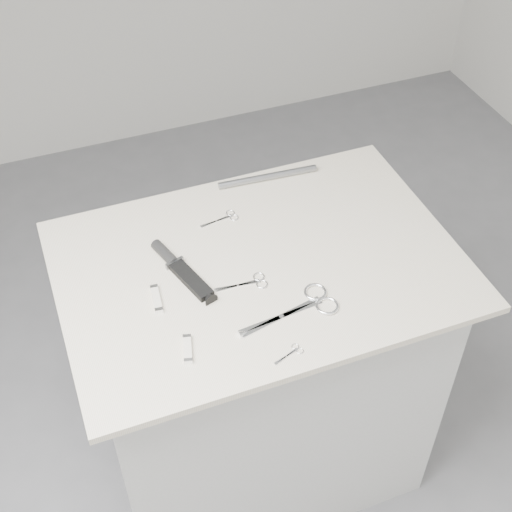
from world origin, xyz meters
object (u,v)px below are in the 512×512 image
object	(u,v)px
pocket_knife_a	(157,299)
pocket_knife_b	(188,349)
embroidery_scissors_a	(251,283)
embroidery_scissors_b	(225,218)
large_shears	(307,305)
sheathed_knife	(179,267)
tiny_scissors	(291,353)
plinth	(259,376)
metal_rail	(268,177)

from	to	relation	value
pocket_knife_a	pocket_knife_b	distance (m)	0.17
pocket_knife_b	embroidery_scissors_a	bearing A→B (deg)	-40.28
embroidery_scissors_b	large_shears	bearing A→B (deg)	-86.94
embroidery_scissors_b	sheathed_knife	distance (m)	0.22
tiny_scissors	pocket_knife_b	size ratio (longest dim) A/B	0.98
pocket_knife_b	sheathed_knife	bearing A→B (deg)	2.28
plinth	embroidery_scissors_b	world-z (taller)	embroidery_scissors_b
plinth	sheathed_knife	size ratio (longest dim) A/B	3.84
pocket_knife_a	embroidery_scissors_b	bearing A→B (deg)	-41.91
tiny_scissors	pocket_knife_a	distance (m)	0.35
embroidery_scissors_a	metal_rail	xyz separation A→B (m)	(0.19, 0.37, 0.01)
plinth	metal_rail	world-z (taller)	metal_rail
large_shears	pocket_knife_b	world-z (taller)	pocket_knife_b
embroidery_scissors_b	sheathed_knife	size ratio (longest dim) A/B	0.46
embroidery_scissors_a	pocket_knife_b	xyz separation A→B (m)	(-0.20, -0.14, 0.00)
pocket_knife_b	tiny_scissors	bearing A→B (deg)	-98.35
plinth	large_shears	world-z (taller)	large_shears
large_shears	embroidery_scissors_b	distance (m)	0.37
embroidery_scissors_b	pocket_knife_b	world-z (taller)	pocket_knife_b
large_shears	metal_rail	bearing A→B (deg)	70.53
plinth	sheathed_knife	world-z (taller)	sheathed_knife
embroidery_scissors_a	pocket_knife_a	distance (m)	0.23
pocket_knife_b	metal_rail	bearing A→B (deg)	-23.15
metal_rail	sheathed_knife	bearing A→B (deg)	-142.51
embroidery_scissors_a	pocket_knife_a	world-z (taller)	pocket_knife_a
embroidery_scissors_b	sheathed_knife	xyz separation A→B (m)	(-0.17, -0.14, 0.01)
tiny_scissors	pocket_knife_b	xyz separation A→B (m)	(-0.21, 0.09, 0.00)
embroidery_scissors_b	pocket_knife_a	bearing A→B (deg)	-147.11
large_shears	pocket_knife_a	bearing A→B (deg)	147.44
plinth	tiny_scissors	xyz separation A→B (m)	(-0.04, -0.29, 0.47)
embroidery_scissors_b	pocket_knife_b	distance (m)	0.45
sheathed_knife	embroidery_scissors_b	bearing A→B (deg)	-66.71
large_shears	pocket_knife_a	world-z (taller)	pocket_knife_a
embroidery_scissors_b	metal_rail	size ratio (longest dim) A/B	0.38
embroidery_scissors_a	sheathed_knife	world-z (taller)	sheathed_knife
sheathed_knife	plinth	bearing A→B (deg)	-120.31
plinth	metal_rail	xyz separation A→B (m)	(0.14, 0.31, 0.48)
embroidery_scissors_b	pocket_knife_b	size ratio (longest dim) A/B	1.38
embroidery_scissors_b	pocket_knife_a	xyz separation A→B (m)	(-0.25, -0.22, 0.00)
large_shears	tiny_scissors	distance (m)	0.15
tiny_scissors	plinth	bearing A→B (deg)	63.61
embroidery_scissors_a	pocket_knife_b	bearing A→B (deg)	-140.55
large_shears	pocket_knife_b	distance (m)	0.30
plinth	embroidery_scissors_a	xyz separation A→B (m)	(-0.04, -0.06, 0.47)
tiny_scissors	pocket_knife_b	distance (m)	0.23
plinth	metal_rail	bearing A→B (deg)	64.91
large_shears	sheathed_knife	size ratio (longest dim) A/B	1.07
large_shears	metal_rail	size ratio (longest dim) A/B	0.87
plinth	pocket_knife_b	xyz separation A→B (m)	(-0.25, -0.20, 0.47)
embroidery_scissors_b	embroidery_scissors_a	bearing A→B (deg)	-103.39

